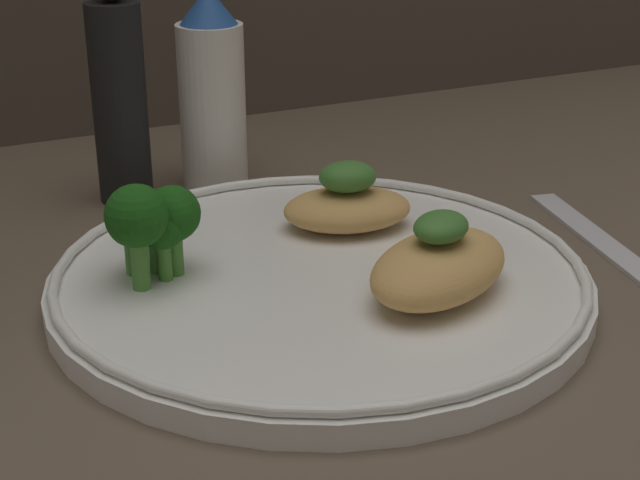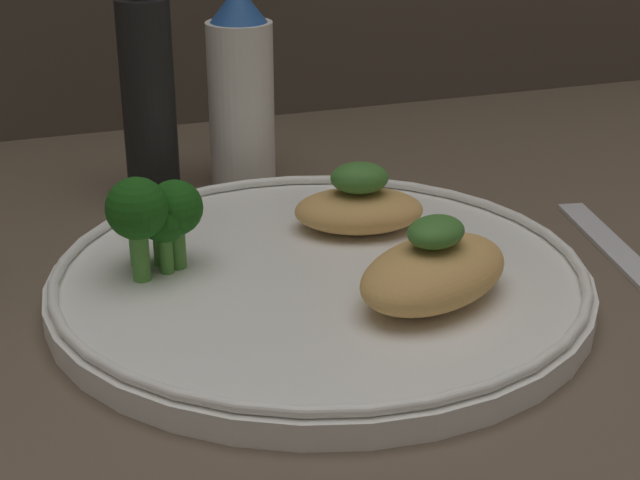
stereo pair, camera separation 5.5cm
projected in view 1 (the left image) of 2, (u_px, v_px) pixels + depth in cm
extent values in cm
cube|color=brown|center=(320.00, 302.00, 56.67)|extent=(180.00, 180.00, 1.00)
cylinder|color=white|center=(320.00, 283.00, 56.20)|extent=(30.91, 30.91, 1.40)
torus|color=white|center=(320.00, 267.00, 55.80)|extent=(30.31, 30.31, 0.60)
ellipsoid|color=tan|center=(439.00, 267.00, 52.75)|extent=(11.67, 10.12, 3.17)
ellipsoid|color=#3D752D|center=(441.00, 227.00, 51.81)|extent=(4.34, 4.07, 1.57)
ellipsoid|color=tan|center=(347.00, 209.00, 61.66)|extent=(9.25, 7.47, 2.43)
ellipsoid|color=#3D752D|center=(348.00, 177.00, 60.81)|extent=(4.23, 3.70, 1.91)
cylinder|color=#4C8E38|center=(175.00, 253.00, 55.24)|extent=(0.96, 0.96, 2.57)
sphere|color=#195114|center=(172.00, 213.00, 54.29)|extent=(3.19, 3.19, 3.19)
cylinder|color=#4C8E38|center=(158.00, 254.00, 55.68)|extent=(1.00, 1.00, 2.06)
sphere|color=#195114|center=(156.00, 220.00, 54.84)|extent=(3.19, 3.19, 3.19)
cylinder|color=#4C8E38|center=(133.00, 256.00, 55.35)|extent=(0.87, 0.87, 2.14)
sphere|color=#195114|center=(130.00, 225.00, 54.59)|extent=(2.49, 2.49, 2.49)
cylinder|color=#4C8E38|center=(140.00, 263.00, 53.42)|extent=(1.01, 1.01, 3.08)
sphere|color=#195114|center=(136.00, 216.00, 52.33)|extent=(3.47, 3.47, 3.47)
cylinder|color=#4C8E38|center=(165.00, 261.00, 54.58)|extent=(0.77, 0.77, 2.29)
sphere|color=#195114|center=(163.00, 228.00, 53.80)|extent=(2.43, 2.43, 2.43)
cylinder|color=white|center=(213.00, 107.00, 71.03)|extent=(4.82, 4.82, 12.00)
cone|color=#23519E|center=(208.00, 5.00, 68.14)|extent=(4.10, 4.10, 2.64)
cylinder|color=black|center=(120.00, 104.00, 67.94)|extent=(3.79, 3.79, 14.01)
cube|color=silver|center=(603.00, 241.00, 62.80)|extent=(5.31, 17.64, 0.60)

